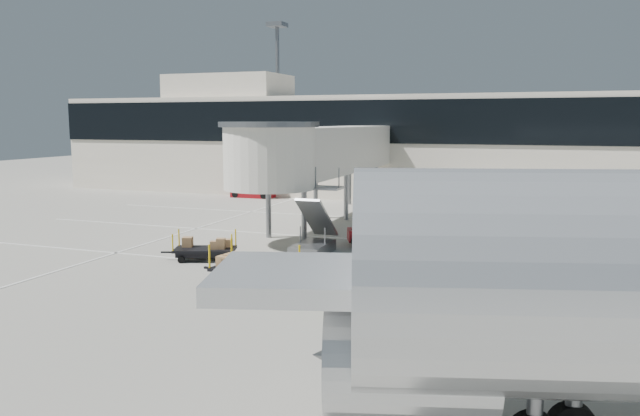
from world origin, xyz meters
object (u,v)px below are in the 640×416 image
Objects in this scene: baggage_tug at (373,234)px; box_cart_far at (207,250)px; belt_loader at (253,189)px; box_cart_near at (256,269)px; suitcase_cart at (546,248)px; ground_worker at (340,283)px; minivan at (586,217)px.

baggage_tug is 8.24m from box_cart_far.
belt_loader reaches higher than baggage_tug.
suitcase_cart is at bearing 45.56° from box_cart_near.
ground_worker is (-6.15, -9.87, 0.33)m from suitcase_cart.
ground_worker reaches higher than suitcase_cart.
suitcase_cart is 2.31× the size of ground_worker.
baggage_tug is 0.62× the size of suitcase_cart.
suitcase_cart is (7.98, -0.80, 0.02)m from baggage_tug.
belt_loader is at bearing 133.73° from minivan.
ground_worker is at bearing -103.58° from baggage_tug.
suitcase_cart is 1.16× the size of belt_loader.
baggage_tug is at bearing -48.38° from belt_loader.
minivan is at bearing 4.08° from baggage_tug.
minivan is at bearing -24.18° from belt_loader.
baggage_tug is 10.83m from ground_worker.
box_cart_near is 27.05m from belt_loader.
box_cart_near is 0.71× the size of minivan.
box_cart_near is (-10.02, -8.01, 0.04)m from suitcase_cart.
box_cart_far is 1.81× the size of ground_worker.
suitcase_cart is at bearing -37.14° from belt_loader.
ground_worker reaches higher than box_cart_far.
ground_worker is at bearing -52.54° from box_cart_far.
box_cart_near reaches higher than box_cart_far.
belt_loader is (-22.09, 16.20, 0.09)m from suitcase_cart.
baggage_tug is 0.72× the size of belt_loader.
suitcase_cart is 14.78m from box_cart_far.
suitcase_cart reaches higher than box_cart_near.
suitcase_cart is 1.06× the size of box_cart_near.
box_cart_near is 1.20× the size of box_cart_far.
baggage_tug is at bearing 98.94° from ground_worker.
ground_worker reaches higher than belt_loader.
suitcase_cart is at bearing -0.63° from box_cart_far.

